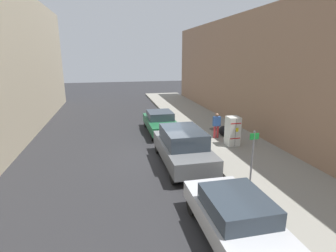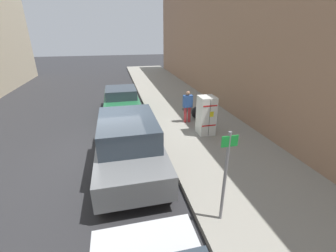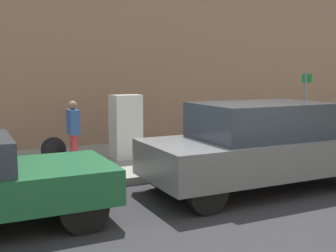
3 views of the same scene
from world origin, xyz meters
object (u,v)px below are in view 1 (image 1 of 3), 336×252
at_px(parked_sedan_green, 160,122).
at_px(parked_suv_gray, 183,146).
at_px(pedestrian_walking_far, 217,124).
at_px(parked_sedan_silver, 239,222).
at_px(street_sign_post, 252,156).
at_px(discarded_refrigerator, 233,131).
at_px(trash_bag, 223,131).

height_order(parked_sedan_green, parked_suv_gray, parked_suv_gray).
xyz_separation_m(parked_sedan_green, parked_suv_gray, (-0.00, 5.51, 0.17)).
xyz_separation_m(pedestrian_walking_far, parked_sedan_silver, (2.99, 8.74, -0.30)).
bearing_deg(street_sign_post, pedestrian_walking_far, -100.49).
xyz_separation_m(discarded_refrigerator, parked_sedan_silver, (3.35, 7.32, -0.25)).
relative_size(trash_bag, parked_sedan_silver, 0.13).
height_order(street_sign_post, parked_sedan_silver, street_sign_post).
xyz_separation_m(discarded_refrigerator, parked_sedan_green, (3.35, -3.84, -0.24)).
bearing_deg(parked_sedan_green, discarded_refrigerator, 131.11).
bearing_deg(parked_suv_gray, discarded_refrigerator, -153.58).
distance_m(parked_sedan_green, parked_suv_gray, 5.51).
bearing_deg(parked_suv_gray, parked_sedan_green, -90.00).
distance_m(street_sign_post, trash_bag, 6.71).
distance_m(discarded_refrigerator, trash_bag, 1.87).
distance_m(street_sign_post, pedestrian_walking_far, 6.16).
xyz_separation_m(pedestrian_walking_far, parked_suv_gray, (2.99, 3.09, -0.13)).
bearing_deg(discarded_refrigerator, parked_suv_gray, 26.42).
bearing_deg(pedestrian_walking_far, parked_suv_gray, -138.88).
bearing_deg(trash_bag, parked_sedan_silver, 68.21).
distance_m(street_sign_post, parked_sedan_green, 8.70).
bearing_deg(trash_bag, parked_suv_gray, 43.43).
height_order(discarded_refrigerator, trash_bag, discarded_refrigerator).
height_order(discarded_refrigerator, parked_suv_gray, discarded_refrigerator).
relative_size(discarded_refrigerator, parked_suv_gray, 0.34).
bearing_deg(parked_sedan_silver, parked_sedan_green, -90.00).
xyz_separation_m(discarded_refrigerator, street_sign_post, (1.48, 4.62, 0.45)).
relative_size(discarded_refrigerator, parked_sedan_silver, 0.35).
height_order(discarded_refrigerator, parked_sedan_green, discarded_refrigerator).
distance_m(pedestrian_walking_far, parked_sedan_green, 3.86).
distance_m(trash_bag, parked_sedan_silver, 9.80).
bearing_deg(parked_sedan_silver, pedestrian_walking_far, -108.89).
distance_m(discarded_refrigerator, pedestrian_walking_far, 1.47).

